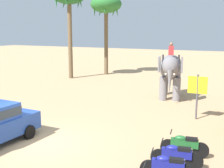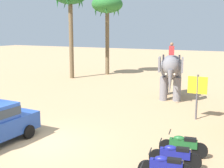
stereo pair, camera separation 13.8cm
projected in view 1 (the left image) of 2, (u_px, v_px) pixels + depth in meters
The scene contains 7 objects.
ground_plane at pixel (39, 144), 12.65m from camera, with size 120.00×120.00×0.00m, color tan.
elephant_with_mahout at pixel (171, 70), 20.65m from camera, with size 2.39×4.02×3.88m.
motorcycle_mid_row at pixel (168, 166), 9.52m from camera, with size 1.78×0.61×0.94m.
motorcycle_fourth_in_row at pixel (177, 155), 10.39m from camera, with size 1.79×0.58×0.94m.
motorcycle_far_in_row at pixel (184, 144), 11.32m from camera, with size 1.79×0.56×0.94m.
palm_tree_left_of_road at pixel (106, 7), 30.93m from camera, with size 3.20×3.20×8.16m.
signboard_yellow at pixel (197, 88), 15.82m from camera, with size 1.00×0.10×2.40m.
Camera 1 is at (8.09, -9.38, 4.72)m, focal length 48.44 mm.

